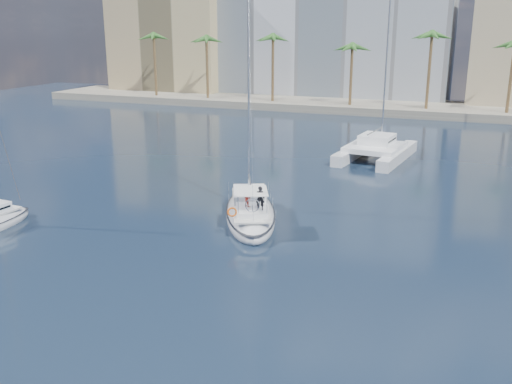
% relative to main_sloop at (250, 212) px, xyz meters
% --- Properties ---
extents(ground, '(160.00, 160.00, 0.00)m').
position_rel_main_sloop_xyz_m(ground, '(0.08, -3.98, -0.51)').
color(ground, black).
rests_on(ground, ground).
extents(quay, '(120.00, 14.00, 1.20)m').
position_rel_main_sloop_xyz_m(quay, '(0.08, 57.02, 0.09)').
color(quay, gray).
rests_on(quay, ground).
extents(building_modern, '(42.00, 16.00, 28.00)m').
position_rel_main_sloop_xyz_m(building_modern, '(-11.92, 69.02, 13.49)').
color(building_modern, silver).
rests_on(building_modern, ground).
extents(building_tan_left, '(22.00, 14.00, 22.00)m').
position_rel_main_sloop_xyz_m(building_tan_left, '(-41.92, 65.02, 10.49)').
color(building_tan_left, tan).
rests_on(building_tan_left, ground).
extents(palm_left, '(3.60, 3.60, 12.30)m').
position_rel_main_sloop_xyz_m(palm_left, '(-33.92, 53.02, 9.77)').
color(palm_left, brown).
rests_on(palm_left, ground).
extents(palm_centre, '(3.60, 3.60, 12.30)m').
position_rel_main_sloop_xyz_m(palm_centre, '(0.08, 53.02, 9.77)').
color(palm_centre, brown).
rests_on(palm_centre, ground).
extents(main_sloop, '(7.59, 11.26, 16.05)m').
position_rel_main_sloop_xyz_m(main_sloop, '(0.00, 0.00, 0.00)').
color(main_sloop, silver).
rests_on(main_sloop, ground).
extents(catamaran, '(6.97, 11.96, 16.66)m').
position_rel_main_sloop_xyz_m(catamaran, '(4.88, 22.26, 0.62)').
color(catamaran, silver).
rests_on(catamaran, ground).
extents(seagull, '(1.11, 0.48, 0.20)m').
position_rel_main_sloop_xyz_m(seagull, '(1.84, -2.49, 0.03)').
color(seagull, silver).
rests_on(seagull, ground).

